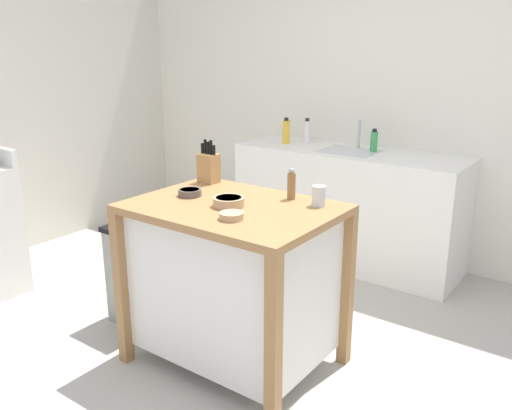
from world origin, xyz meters
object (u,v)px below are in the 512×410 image
at_px(bottle_hand_soap, 374,141).
at_px(bottle_dish_soap, 307,132).
at_px(sink_faucet, 359,134).
at_px(kitchen_island, 234,277).
at_px(knife_block, 209,167).
at_px(drinking_cup, 319,196).
at_px(bowl_ceramic_wide, 229,201).
at_px(bowl_stoneware_deep, 190,192).
at_px(bottle_spray_cleaner, 286,132).
at_px(bowl_ceramic_small, 231,215).
at_px(pepper_grinder, 291,184).
at_px(trash_bin, 139,274).

distance_m(bottle_hand_soap, bottle_dish_soap, 0.60).
bearing_deg(sink_faucet, bottle_hand_soap, -22.87).
relative_size(kitchen_island, bottle_hand_soap, 5.96).
xyz_separation_m(knife_block, drinking_cup, (0.76, -0.04, -0.04)).
relative_size(knife_block, bowl_ceramic_wide, 1.59).
height_order(bowl_stoneware_deep, bottle_hand_soap, bottle_hand_soap).
bearing_deg(bottle_spray_cleaner, sink_faucet, 16.56).
bearing_deg(bowl_ceramic_small, bottle_dish_soap, 111.14).
relative_size(pepper_grinder, bottle_spray_cleaner, 0.79).
bearing_deg(trash_bin, bowl_stoneware_deep, -1.94).
relative_size(drinking_cup, trash_bin, 0.17).
height_order(bottle_spray_cleaner, bottle_dish_soap, bottle_spray_cleaner).
bearing_deg(kitchen_island, bowl_ceramic_small, -53.33).
relative_size(drinking_cup, pepper_grinder, 0.62).
bearing_deg(pepper_grinder, bottle_hand_soap, 97.63).
height_order(bowl_stoneware_deep, sink_faucet, sink_faucet).
bearing_deg(pepper_grinder, bowl_ceramic_wide, -121.70).
bearing_deg(bowl_ceramic_wide, pepper_grinder, 58.30).
xyz_separation_m(kitchen_island, bowl_ceramic_small, (0.14, -0.19, 0.42)).
relative_size(bowl_ceramic_small, bottle_spray_cleaner, 0.54).
xyz_separation_m(bowl_ceramic_wide, bottle_dish_soap, (-0.62, 1.80, 0.06)).
xyz_separation_m(bowl_ceramic_wide, bottle_hand_soap, (-0.02, 1.78, 0.05)).
height_order(bowl_ceramic_small, bottle_hand_soap, bottle_hand_soap).
distance_m(bowl_ceramic_small, trash_bin, 1.10).
bearing_deg(pepper_grinder, drinking_cup, -7.77).
bearing_deg(kitchen_island, bottle_hand_soap, 90.55).
xyz_separation_m(knife_block, bottle_dish_soap, (-0.22, 1.49, -0.00)).
bearing_deg(knife_block, bottle_spray_cleaner, 104.12).
height_order(bowl_ceramic_wide, bottle_dish_soap, bottle_dish_soap).
xyz_separation_m(kitchen_island, bottle_hand_soap, (-0.02, 1.75, 0.47)).
xyz_separation_m(pepper_grinder, bottle_hand_soap, (-0.20, 1.49, -0.00)).
bearing_deg(kitchen_island, pepper_grinder, 55.37).
distance_m(kitchen_island, knife_block, 0.69).
height_order(drinking_cup, trash_bin, drinking_cup).
xyz_separation_m(kitchen_island, pepper_grinder, (0.18, 0.26, 0.48)).
bearing_deg(kitchen_island, bottle_dish_soap, 109.24).
bearing_deg(knife_block, bowl_ceramic_wide, -37.91).
relative_size(knife_block, bottle_dish_soap, 1.23).
height_order(knife_block, pepper_grinder, knife_block).
bearing_deg(pepper_grinder, knife_block, 178.59).
height_order(bowl_ceramic_small, bowl_ceramic_wide, bowl_ceramic_wide).
distance_m(sink_faucet, bottle_hand_soap, 0.17).
height_order(kitchen_island, pepper_grinder, pepper_grinder).
relative_size(bowl_ceramic_small, sink_faucet, 0.53).
distance_m(kitchen_island, drinking_cup, 0.63).
bearing_deg(sink_faucet, kitchen_island, -84.50).
bearing_deg(drinking_cup, kitchen_island, -146.39).
relative_size(knife_block, drinking_cup, 2.43).
distance_m(sink_faucet, bottle_dish_soap, 0.44).
distance_m(kitchen_island, bottle_spray_cleaner, 1.88).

